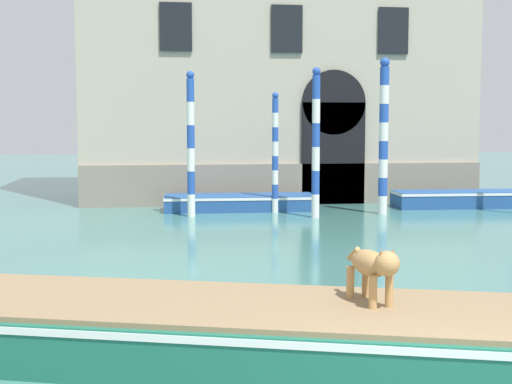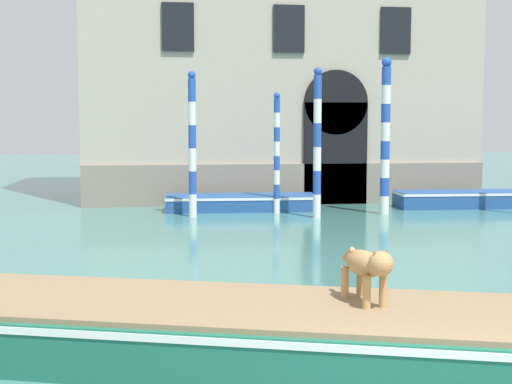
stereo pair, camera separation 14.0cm
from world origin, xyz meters
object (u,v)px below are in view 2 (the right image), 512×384
Objects in this scene: boat_foreground at (223,328)px; mooring_pole_3 at (385,136)px; boat_moored_near_palazzo at (241,202)px; mooring_pole_4 at (277,152)px; dog_on_deck at (367,266)px; mooring_pole_2 at (192,144)px; boat_moored_far at (489,199)px; mooring_pole_0 at (317,143)px.

mooring_pole_3 is (5.98, 12.68, 2.02)m from boat_foreground.
boat_moored_near_palazzo is 2.06m from mooring_pole_4.
dog_on_deck reaches higher than boat_moored_near_palazzo.
boat_moored_near_palazzo is 2.88m from mooring_pole_2.
mooring_pole_4 is at bearing -172.89° from boat_moored_far.
mooring_pole_3 reaches higher than boat_moored_near_palazzo.
boat_moored_far is (8.34, 14.34, -0.84)m from dog_on_deck.
mooring_pole_3 is at bearing 148.92° from dog_on_deck.
boat_moored_near_palazzo is (0.14, 14.56, -0.87)m from dog_on_deck.
mooring_pole_4 is at bearing 166.73° from mooring_pole_3.
boat_moored_far is at bearing 137.22° from dog_on_deck.
mooring_pole_4 reaches higher than dog_on_deck.
boat_moored_near_palazzo is 8.20m from boat_moored_far.
boat_moored_far reaches higher than boat_moored_near_palazzo.
dog_on_deck is at bearing -94.77° from mooring_pole_4.
dog_on_deck is 13.81m from mooring_pole_4.
mooring_pole_4 is (-0.98, 1.31, -0.33)m from mooring_pole_0.
boat_foreground is 1.72× the size of mooring_pole_3.
mooring_pole_2 is (-1.60, -1.45, 1.90)m from boat_moored_near_palazzo.
mooring_pole_3 is at bearing -1.10° from mooring_pole_2.
dog_on_deck is 0.28× the size of mooring_pole_4.
dog_on_deck reaches higher than boat_moored_far.
mooring_pole_0 is 3.65m from mooring_pole_2.
mooring_pole_2 is (-1.46, 13.10, 1.03)m from dog_on_deck.
mooring_pole_0 is (-6.21, -1.91, 1.92)m from boat_moored_far.
mooring_pole_0 reaches higher than boat_moored_near_palazzo.
dog_on_deck is 0.21× the size of boat_moored_near_palazzo.
mooring_pole_4 is (-7.19, -0.60, 1.58)m from boat_moored_far.
mooring_pole_2 reaches higher than boat_foreground.
mooring_pole_0 is (2.13, 12.43, 1.08)m from dog_on_deck.
mooring_pole_3 is (4.34, 12.99, 1.26)m from dog_on_deck.
boat_moored_near_palazzo is 1.31× the size of mooring_pole_4.
boat_moored_far is 7.39m from mooring_pole_4.
mooring_pole_2 is at bearing 173.76° from dog_on_deck.
mooring_pole_3 is 3.32m from mooring_pole_4.
mooring_pole_0 is at bearing -165.85° from mooring_pole_3.
mooring_pole_0 is at bearing -10.58° from mooring_pole_2.
mooring_pole_4 reaches higher than boat_moored_far.
boat_foreground is at bearing -90.81° from mooring_pole_2.
boat_moored_far is 1.69× the size of mooring_pole_4.
dog_on_deck is at bearing -88.73° from boat_moored_near_palazzo.
mooring_pole_4 is (-3.19, 0.75, -0.52)m from mooring_pole_3.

